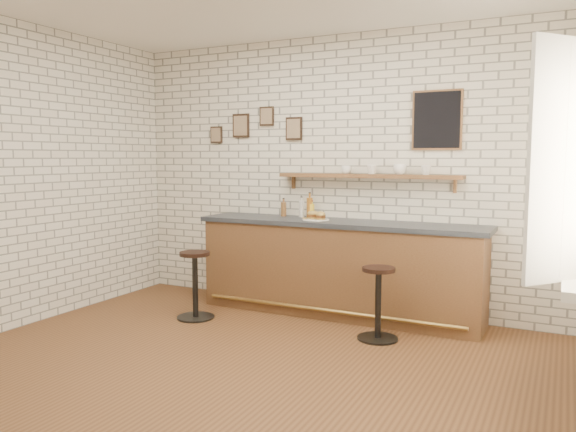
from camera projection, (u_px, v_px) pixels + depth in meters
The scene contains 19 objects.
ground at pixel (243, 364), 4.58m from camera, with size 5.00×5.00×0.00m, color brown.
bar_counter at pixel (338, 268), 5.97m from camera, with size 3.10×0.65×1.01m.
sandwich_plate at pixel (316, 220), 5.98m from camera, with size 0.28×0.28×0.01m, color white.
ciabatta_sandwich at pixel (317, 215), 5.97m from camera, with size 0.27×0.20×0.08m.
potato_chips at pixel (314, 219), 5.99m from camera, with size 0.27×0.19×0.00m.
bitters_bottle_brown at pixel (284, 209), 6.37m from camera, with size 0.06×0.06×0.21m.
bitters_bottle_white at pixel (302, 209), 6.27m from camera, with size 0.06×0.06×0.23m.
bitters_bottle_amber at pixel (310, 207), 6.22m from camera, with size 0.07×0.07×0.28m.
condiment_bottle_yellow at pixel (312, 210), 6.22m from camera, with size 0.06×0.06×0.19m.
bar_stool_left at pixel (195, 283), 5.84m from camera, with size 0.40×0.40×0.70m.
bar_stool_right at pixel (378, 301), 5.15m from camera, with size 0.38×0.38×0.68m.
wall_shelf at pixel (367, 176), 5.94m from camera, with size 2.00×0.18×0.18m.
shelf_cup_a at pixel (346, 170), 6.03m from camera, with size 0.11×0.11×0.09m, color white.
shelf_cup_b at pixel (372, 169), 5.91m from camera, with size 0.11×0.11×0.10m, color white.
shelf_cup_c at pixel (400, 169), 5.77m from camera, with size 0.14×0.14×0.11m, color white.
shelf_cup_d at pixel (426, 170), 5.66m from camera, with size 0.10×0.10×0.10m, color white.
back_wall_decor at pixel (355, 123), 6.03m from camera, with size 2.96×0.02×0.56m.
book_lower at pixel (576, 272), 3.61m from camera, with size 0.19×0.25×0.02m, color tan.
book_upper at pixel (576, 270), 3.59m from camera, with size 0.15×0.20×0.02m, color tan.
Camera 1 is at (2.30, -3.80, 1.68)m, focal length 35.00 mm.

